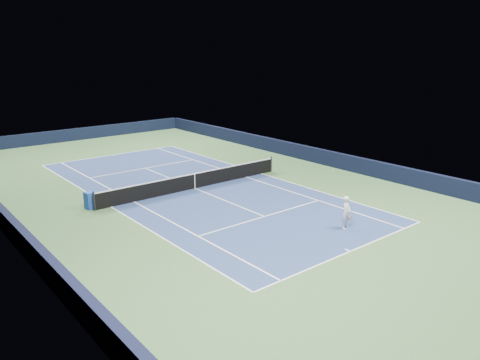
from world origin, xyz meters
TOP-DOWN VIEW (x-y plane):
  - ground at (0.00, 0.00)m, footprint 40.00×40.00m
  - wall_far at (0.00, 19.82)m, footprint 22.00×0.35m
  - wall_right at (10.82, 0.00)m, footprint 0.35×40.00m
  - wall_left at (-10.82, 0.00)m, footprint 0.35×40.00m
  - court_surface at (0.00, 0.00)m, footprint 10.97×23.77m
  - baseline_far at (0.00, 11.88)m, footprint 10.97×0.08m
  - baseline_near at (0.00, -11.88)m, footprint 10.97×0.08m
  - sideline_doubles_right at (5.49, 0.00)m, footprint 0.08×23.77m
  - sideline_doubles_left at (-5.49, 0.00)m, footprint 0.08×23.77m
  - sideline_singles_right at (4.12, 0.00)m, footprint 0.08×23.77m
  - sideline_singles_left at (-4.12, 0.00)m, footprint 0.08×23.77m
  - service_line_far at (0.00, 6.40)m, footprint 8.23×0.08m
  - service_line_near at (0.00, -6.40)m, footprint 8.23×0.08m
  - center_service_line at (0.00, 0.00)m, footprint 0.08×12.80m
  - center_mark_far at (0.00, 11.73)m, footprint 0.08×0.30m
  - center_mark_near at (0.00, -11.73)m, footprint 0.08×0.30m
  - tennis_net at (0.00, 0.00)m, footprint 12.90×0.10m
  - sponsor_cube at (-6.40, 0.47)m, footprint 0.64×0.58m
  - tennis_player at (1.98, -10.03)m, footprint 0.80×1.30m

SIDE VIEW (x-z plane):
  - ground at x=0.00m, z-range 0.00..0.00m
  - court_surface at x=0.00m, z-range 0.00..0.01m
  - baseline_far at x=0.00m, z-range 0.01..0.01m
  - baseline_near at x=0.00m, z-range 0.01..0.01m
  - sideline_doubles_right at x=5.49m, z-range 0.01..0.01m
  - sideline_doubles_left at x=-5.49m, z-range 0.01..0.01m
  - sideline_singles_right at x=4.12m, z-range 0.01..0.01m
  - sideline_singles_left at x=-4.12m, z-range 0.01..0.01m
  - service_line_far at x=0.00m, z-range 0.01..0.01m
  - service_line_near at x=0.00m, z-range 0.01..0.01m
  - center_service_line at x=0.00m, z-range 0.01..0.01m
  - center_mark_far at x=0.00m, z-range 0.01..0.01m
  - center_mark_near at x=0.00m, z-range 0.01..0.01m
  - sponsor_cube at x=-6.40m, z-range 0.00..0.93m
  - tennis_net at x=0.00m, z-range -0.03..1.04m
  - wall_far at x=0.00m, z-range 0.00..1.10m
  - wall_right at x=10.82m, z-range 0.00..1.10m
  - wall_left at x=-10.82m, z-range 0.00..1.10m
  - tennis_player at x=1.98m, z-range -0.53..2.14m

